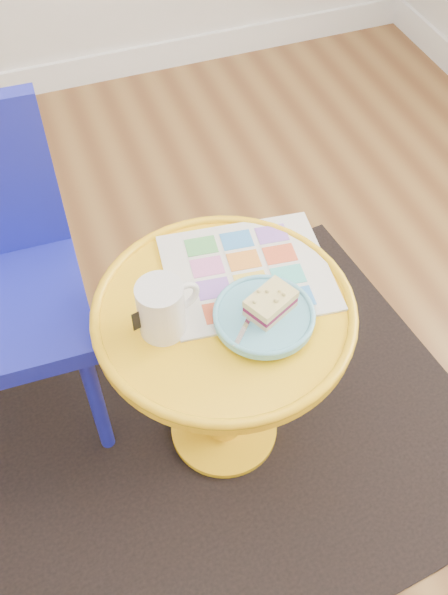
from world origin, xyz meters
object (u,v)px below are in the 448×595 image
object	(u,v)px
mug	(162,307)
newspaper	(247,272)
plate	(264,316)
side_table	(224,350)

from	to	relation	value
mug	newspaper	bearing A→B (deg)	8.03
plate	side_table	bearing A→B (deg)	137.15
side_table	mug	size ratio (longest dim) A/B	4.10
mug	plate	xyz separation A→B (m)	(0.19, -0.06, -0.05)
side_table	newspaper	bearing A→B (deg)	43.09
newspaper	plate	xyz separation A→B (m)	(-0.02, -0.14, 0.02)
side_table	newspaper	world-z (taller)	newspaper
newspaper	mug	size ratio (longest dim) A/B	2.62
side_table	plate	distance (m)	0.19
newspaper	plate	size ratio (longest dim) A/B	1.72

